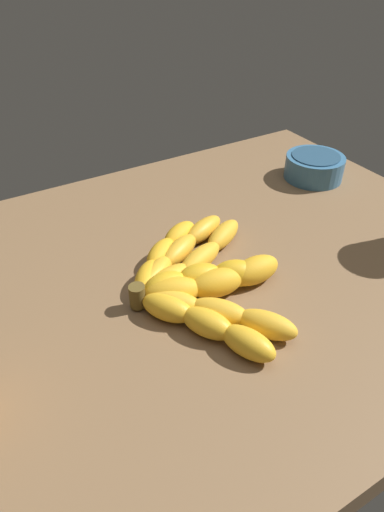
{
  "coord_description": "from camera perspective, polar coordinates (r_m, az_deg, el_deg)",
  "views": [
    {
      "loc": [
        26.17,
        40.25,
        37.89
      ],
      "look_at": [
        3.73,
        2.51,
        4.59
      ],
      "focal_mm": 31.22,
      "sensor_mm": 36.0,
      "label": 1
    }
  ],
  "objects": [
    {
      "name": "ground_plane",
      "position": [
        0.62,
        1.77,
        -2.61
      ],
      "size": [
        83.94,
        64.95,
        4.12
      ],
      "primitive_type": "cube",
      "color": "brown"
    },
    {
      "name": "banana_bunch",
      "position": [
        0.56,
        0.75,
        -2.93
      ],
      "size": [
        21.61,
        28.24,
        3.6
      ],
      "color": "gold",
      "rests_on": "ground_plane"
    },
    {
      "name": "small_bowl",
      "position": [
        0.85,
        15.4,
        11.01
      ],
      "size": [
        10.45,
        10.45,
        4.41
      ],
      "color": "teal",
      "rests_on": "ground_plane"
    }
  ]
}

